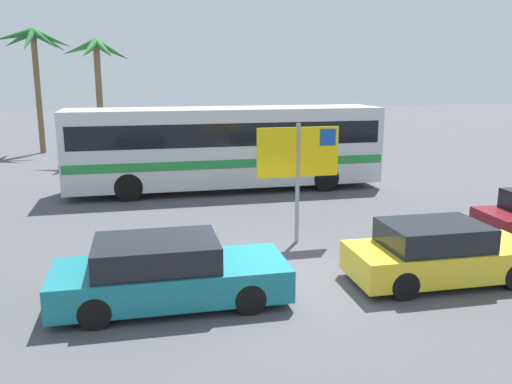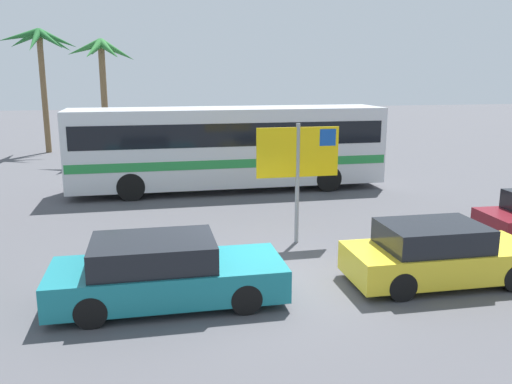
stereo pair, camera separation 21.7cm
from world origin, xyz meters
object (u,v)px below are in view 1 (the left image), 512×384
Objects in this scene: bus_front_coach at (226,144)px; ferry_sign at (300,157)px; car_teal at (167,273)px; car_yellow at (440,253)px.

ferry_sign is at bearing -83.73° from bus_front_coach.
bus_front_coach is 10.63m from car_teal.
bus_front_coach is 2.91× the size of car_yellow.
bus_front_coach is 3.74× the size of ferry_sign.
ferry_sign reaches higher than bus_front_coach.
ferry_sign reaches higher than car_yellow.
car_yellow is at bearing -0.98° from car_teal.
ferry_sign reaches higher than car_teal.
ferry_sign is (0.77, -6.98, 0.54)m from bus_front_coach.
bus_front_coach is 2.62× the size of car_teal.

